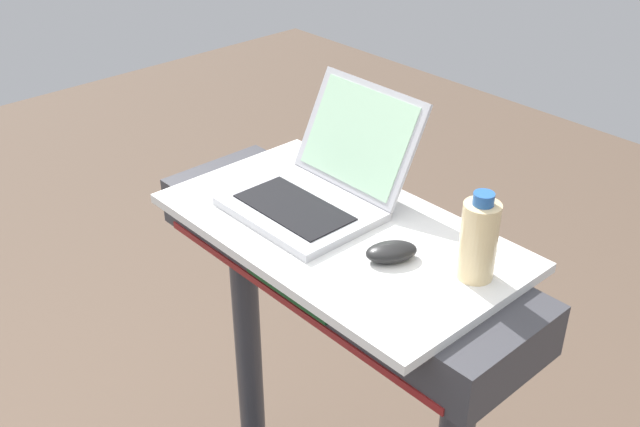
# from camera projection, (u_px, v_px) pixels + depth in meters

# --- Properties ---
(desk_board) EXTENTS (0.74, 0.42, 0.02)m
(desk_board) POSITION_uv_depth(u_px,v_px,m) (338.00, 231.00, 1.53)
(desk_board) COLOR white
(desk_board) RESTS_ON treadmill_base
(laptop) EXTENTS (0.30, 0.34, 0.23)m
(laptop) POSITION_uv_depth(u_px,v_px,m) (320.00, 184.00, 1.58)
(laptop) COLOR #B7B7BC
(laptop) RESTS_ON desk_board
(computer_mouse) EXTENTS (0.10, 0.12, 0.03)m
(computer_mouse) POSITION_uv_depth(u_px,v_px,m) (391.00, 252.00, 1.42)
(computer_mouse) COLOR black
(computer_mouse) RESTS_ON desk_board
(water_bottle) EXTENTS (0.07, 0.07, 0.17)m
(water_bottle) POSITION_uv_depth(u_px,v_px,m) (479.00, 239.00, 1.34)
(water_bottle) COLOR beige
(water_bottle) RESTS_ON desk_board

